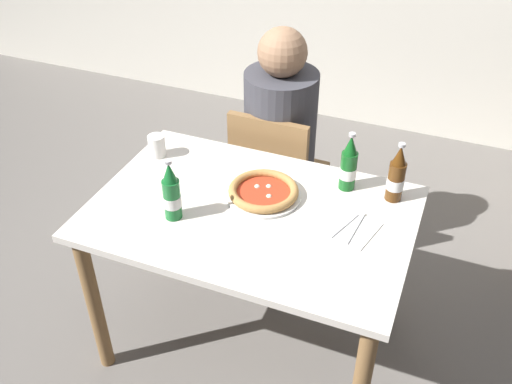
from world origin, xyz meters
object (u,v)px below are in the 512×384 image
at_px(pizza_margherita_near, 263,192).
at_px(beer_bottle_center, 396,176).
at_px(dining_table_main, 251,233).
at_px(diner_seated, 280,153).
at_px(chair_behind_table, 275,176).
at_px(napkin_with_cutlery, 350,228).
at_px(paper_cup, 157,146).
at_px(beer_bottle_left, 349,165).
at_px(beer_bottle_right, 172,194).

distance_m(pizza_margherita_near, beer_bottle_center, 0.50).
distance_m(dining_table_main, diner_seated, 0.67).
xyz_separation_m(chair_behind_table, beer_bottle_center, (0.60, -0.34, 0.37)).
bearing_deg(napkin_with_cutlery, dining_table_main, -174.56).
bearing_deg(pizza_margherita_near, chair_behind_table, 104.78).
distance_m(pizza_margherita_near, paper_cup, 0.54).
height_order(chair_behind_table, beer_bottle_left, beer_bottle_left).
bearing_deg(beer_bottle_right, chair_behind_table, 80.41).
xyz_separation_m(dining_table_main, chair_behind_table, (-0.12, 0.61, -0.15)).
height_order(dining_table_main, napkin_with_cutlery, napkin_with_cutlery).
bearing_deg(dining_table_main, chair_behind_table, 101.42).
relative_size(dining_table_main, diner_seated, 0.99).
bearing_deg(beer_bottle_center, napkin_with_cutlery, -114.85).
bearing_deg(beer_bottle_left, diner_seated, 137.22).
relative_size(pizza_margherita_near, napkin_with_cutlery, 1.34).
xyz_separation_m(beer_bottle_left, paper_cup, (-0.81, -0.07, -0.06)).
distance_m(dining_table_main, napkin_with_cutlery, 0.39).
bearing_deg(diner_seated, beer_bottle_left, -42.78).
relative_size(beer_bottle_center, paper_cup, 2.60).
bearing_deg(beer_bottle_center, beer_bottle_right, -150.48).
height_order(beer_bottle_right, napkin_with_cutlery, beer_bottle_right).
relative_size(diner_seated, paper_cup, 12.73).
bearing_deg(beer_bottle_right, diner_seated, 80.91).
distance_m(diner_seated, pizza_margherita_near, 0.61).
height_order(napkin_with_cutlery, paper_cup, paper_cup).
bearing_deg(diner_seated, napkin_with_cutlery, -51.85).
height_order(dining_table_main, beer_bottle_left, beer_bottle_left).
relative_size(beer_bottle_left, napkin_with_cutlery, 1.13).
bearing_deg(dining_table_main, beer_bottle_center, 29.55).
relative_size(beer_bottle_left, paper_cup, 2.60).
bearing_deg(paper_cup, napkin_with_cutlery, -10.72).
height_order(dining_table_main, diner_seated, diner_seated).
bearing_deg(diner_seated, paper_cup, -130.62).
xyz_separation_m(diner_seated, beer_bottle_right, (-0.13, -0.80, 0.27)).
distance_m(diner_seated, beer_bottle_center, 0.76).
bearing_deg(paper_cup, chair_behind_table, 46.16).
relative_size(beer_bottle_right, napkin_with_cutlery, 1.13).
bearing_deg(dining_table_main, napkin_with_cutlery, 5.44).
distance_m(pizza_margherita_near, beer_bottle_left, 0.34).
height_order(beer_bottle_left, napkin_with_cutlery, beer_bottle_left).
xyz_separation_m(dining_table_main, paper_cup, (-0.51, 0.20, 0.16)).
relative_size(dining_table_main, beer_bottle_right, 4.86).
bearing_deg(paper_cup, beer_bottle_center, 3.97).
xyz_separation_m(diner_seated, paper_cup, (-0.39, -0.46, 0.21)).
bearing_deg(chair_behind_table, beer_bottle_left, 142.36).
xyz_separation_m(chair_behind_table, pizza_margherita_near, (0.14, -0.51, 0.29)).
bearing_deg(beer_bottle_right, dining_table_main, 29.45).
bearing_deg(beer_bottle_left, beer_bottle_center, -1.21).
xyz_separation_m(chair_behind_table, beer_bottle_left, (0.42, -0.33, 0.37)).
height_order(dining_table_main, pizza_margherita_near, pizza_margherita_near).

